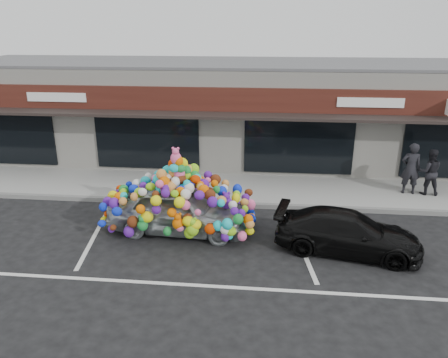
# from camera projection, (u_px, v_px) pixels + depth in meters

# --- Properties ---
(ground) EXTENTS (90.00, 90.00, 0.00)m
(ground) POSITION_uv_depth(u_px,v_px,m) (201.00, 240.00, 12.57)
(ground) COLOR black
(ground) RESTS_ON ground
(shop_building) EXTENTS (24.00, 7.20, 4.31)m
(shop_building) POSITION_uv_depth(u_px,v_px,m) (229.00, 110.00, 19.74)
(shop_building) COLOR white
(shop_building) RESTS_ON ground
(sidewalk) EXTENTS (26.00, 3.00, 0.15)m
(sidewalk) POSITION_uv_depth(u_px,v_px,m) (217.00, 188.00, 16.29)
(sidewalk) COLOR #9B9C96
(sidewalk) RESTS_ON ground
(kerb) EXTENTS (26.00, 0.18, 0.16)m
(kerb) POSITION_uv_depth(u_px,v_px,m) (212.00, 204.00, 14.88)
(kerb) COLOR slate
(kerb) RESTS_ON ground
(parking_stripe_left) EXTENTS (0.73, 4.37, 0.01)m
(parking_stripe_left) POSITION_uv_depth(u_px,v_px,m) (97.00, 232.00, 13.06)
(parking_stripe_left) COLOR silver
(parking_stripe_left) RESTS_ON ground
(parking_stripe_mid) EXTENTS (0.73, 4.37, 0.01)m
(parking_stripe_mid) POSITION_uv_depth(u_px,v_px,m) (299.00, 241.00, 12.48)
(parking_stripe_mid) COLOR silver
(parking_stripe_mid) RESTS_ON ground
(lane_line) EXTENTS (14.00, 0.12, 0.01)m
(lane_line) POSITION_uv_depth(u_px,v_px,m) (271.00, 290.00, 10.22)
(lane_line) COLOR silver
(lane_line) RESTS_ON ground
(toy_car) EXTENTS (3.01, 4.54, 2.58)m
(toy_car) POSITION_uv_depth(u_px,v_px,m) (178.00, 204.00, 12.85)
(toy_car) COLOR #9EA2A9
(toy_car) RESTS_ON ground
(black_sedan) EXTENTS (2.30, 4.11, 1.13)m
(black_sedan) POSITION_uv_depth(u_px,v_px,m) (348.00, 232.00, 11.77)
(black_sedan) COLOR black
(black_sedan) RESTS_ON ground
(pedestrian_a) EXTENTS (0.69, 0.47, 1.85)m
(pedestrian_a) POSITION_uv_depth(u_px,v_px,m) (411.00, 168.00, 15.32)
(pedestrian_a) COLOR black
(pedestrian_a) RESTS_ON sidewalk
(pedestrian_b) EXTENTS (0.86, 0.70, 1.65)m
(pedestrian_b) POSITION_uv_depth(u_px,v_px,m) (429.00, 172.00, 15.28)
(pedestrian_b) COLOR black
(pedestrian_b) RESTS_ON sidewalk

